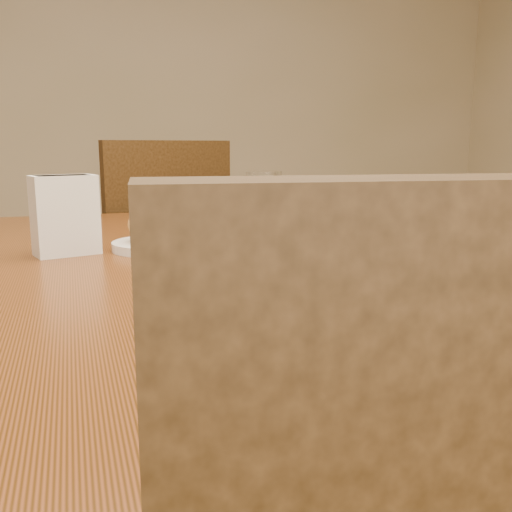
# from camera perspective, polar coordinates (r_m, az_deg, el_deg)

# --- Properties ---
(dining_table) EXTENTS (0.90, 1.40, 0.75)m
(dining_table) POSITION_cam_1_polar(r_m,az_deg,el_deg) (1.01, -5.41, -5.76)
(dining_table) COLOR #5B2B14
(dining_table) RESTS_ON ground_plane
(chair_far) EXTENTS (0.55, 0.55, 0.95)m
(chair_far) POSITION_cam_1_polar(r_m,az_deg,el_deg) (1.93, -10.18, -2.17)
(chair_far) COLOR #3E2812
(chair_far) RESTS_ON ground_plane
(salad_plate) EXTENTS (0.28, 0.28, 0.08)m
(salad_plate) POSITION_cam_1_polar(r_m,az_deg,el_deg) (0.67, 1.33, -2.78)
(salad_plate) COLOR silver
(salad_plate) RESTS_ON dining_table
(bread_plate) EXTENTS (0.16, 0.16, 0.08)m
(bread_plate) POSITION_cam_1_polar(r_m,az_deg,el_deg) (1.06, -10.02, 2.37)
(bread_plate) COLOR silver
(bread_plate) RESTS_ON dining_table
(tomato_bowl) EXTENTS (0.13, 0.13, 0.04)m
(tomato_bowl) POSITION_cam_1_polar(r_m,az_deg,el_deg) (1.08, 10.62, 1.76)
(tomato_bowl) COLOR silver
(tomato_bowl) RESTS_ON dining_table
(drinking_glass) EXTENTS (0.08, 0.08, 0.13)m
(drinking_glass) POSITION_cam_1_polar(r_m,az_deg,el_deg) (1.23, 0.80, 4.91)
(drinking_glass) COLOR silver
(drinking_glass) RESTS_ON dining_table
(napkin_holder) EXTENTS (0.12, 0.09, 0.14)m
(napkin_holder) POSITION_cam_1_polar(r_m,az_deg,el_deg) (1.04, -18.56, 4.09)
(napkin_holder) COLOR white
(napkin_holder) RESTS_ON dining_table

